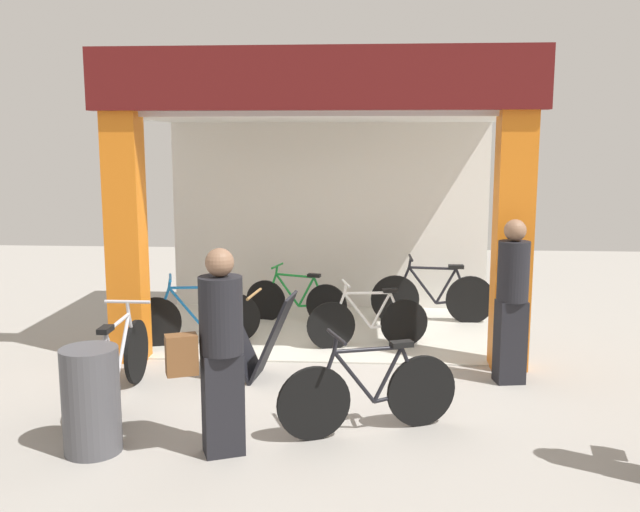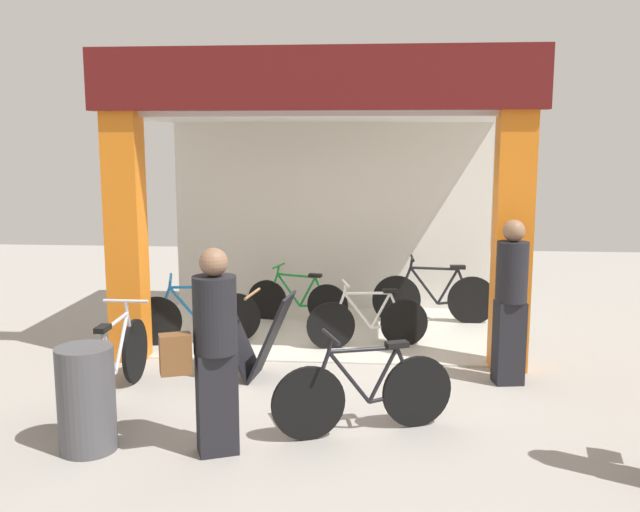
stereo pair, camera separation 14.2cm
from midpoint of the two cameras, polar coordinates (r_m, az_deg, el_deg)
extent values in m
plane|color=#9E9991|center=(8.33, -0.82, -8.63)|extent=(17.56, 17.56, 0.00)
cube|color=beige|center=(9.67, -0.15, -6.00)|extent=(4.78, 2.82, 0.02)
cube|color=silver|center=(10.79, 0.36, 3.35)|extent=(4.78, 0.12, 2.88)
cube|color=orange|center=(8.46, -15.80, 1.34)|extent=(0.40, 0.36, 2.88)
cube|color=orange|center=(8.12, 14.76, 1.06)|extent=(0.40, 0.36, 2.88)
cube|color=#591414|center=(7.80, -0.97, 14.14)|extent=(4.98, 0.20, 0.67)
cube|color=silver|center=(9.33, -0.15, 11.10)|extent=(4.78, 2.82, 0.06)
cylinder|color=black|center=(10.17, 11.62, -3.50)|extent=(0.68, 0.06, 0.68)
cylinder|color=black|center=(10.06, 5.66, -3.49)|extent=(0.68, 0.06, 0.68)
cylinder|color=black|center=(10.14, 10.22, -3.64)|extent=(0.46, 0.05, 0.09)
cylinder|color=black|center=(10.08, 9.72, -2.41)|extent=(0.30, 0.04, 0.51)
cylinder|color=black|center=(10.04, 7.87, -2.36)|extent=(0.42, 0.05, 0.53)
cylinder|color=black|center=(10.01, 8.66, -0.97)|extent=(0.66, 0.05, 0.05)
cylinder|color=black|center=(10.11, 11.01, -2.27)|extent=(0.23, 0.04, 0.46)
cylinder|color=black|center=(10.02, 6.28, -2.21)|extent=(0.21, 0.04, 0.47)
cylinder|color=black|center=(9.97, 6.86, -0.53)|extent=(0.06, 0.04, 0.14)
cylinder|color=black|center=(9.96, 6.93, -0.14)|extent=(0.04, 0.48, 0.03)
cube|color=black|center=(10.05, 10.52, -0.86)|extent=(0.21, 0.11, 0.05)
cylinder|color=black|center=(9.87, 0.11, -3.98)|extent=(0.58, 0.18, 0.59)
cylinder|color=black|center=(10.17, -4.79, -3.60)|extent=(0.58, 0.18, 0.59)
cylinder|color=#198C33|center=(9.94, -1.07, -4.02)|extent=(0.39, 0.13, 0.08)
cylinder|color=#198C33|center=(9.92, -1.52, -2.91)|extent=(0.26, 0.09, 0.44)
cylinder|color=#198C33|center=(10.01, -3.05, -2.76)|extent=(0.36, 0.12, 0.46)
cylinder|color=#198C33|center=(9.93, -2.44, -1.59)|extent=(0.56, 0.17, 0.05)
cylinder|color=#198C33|center=(9.85, -0.44, -2.85)|extent=(0.20, 0.08, 0.40)
cylinder|color=#198C33|center=(10.10, -4.33, -2.54)|extent=(0.18, 0.07, 0.41)
cylinder|color=#198C33|center=(10.02, -3.91, -1.13)|extent=(0.06, 0.04, 0.12)
cylinder|color=#198C33|center=(10.00, -3.87, -0.80)|extent=(0.13, 0.41, 0.03)
cube|color=black|center=(9.83, -0.90, -1.58)|extent=(0.19, 0.13, 0.04)
cylinder|color=black|center=(9.12, -7.29, -5.01)|extent=(0.63, 0.22, 0.64)
cylinder|color=black|center=(9.09, -13.54, -5.24)|extent=(0.63, 0.22, 0.64)
cylinder|color=blue|center=(9.11, -8.76, -5.21)|extent=(0.42, 0.15, 0.08)
cylinder|color=blue|center=(9.05, -9.35, -3.96)|extent=(0.28, 0.11, 0.48)
cylinder|color=blue|center=(9.04, -11.30, -3.98)|extent=(0.39, 0.14, 0.50)
cylinder|color=blue|center=(9.00, -10.56, -2.51)|extent=(0.60, 0.20, 0.05)
cylinder|color=blue|center=(9.06, -8.01, -3.76)|extent=(0.21, 0.09, 0.43)
cylinder|color=blue|center=(9.04, -12.97, -3.89)|extent=(0.19, 0.09, 0.44)
cylinder|color=blue|center=(8.98, -12.47, -2.13)|extent=(0.06, 0.05, 0.13)
cylinder|color=blue|center=(8.97, -12.42, -1.73)|extent=(0.15, 0.44, 0.03)
cube|color=black|center=(9.00, -8.61, -2.31)|extent=(0.21, 0.15, 0.05)
cylinder|color=black|center=(8.96, 6.34, -5.37)|extent=(0.60, 0.18, 0.60)
cylinder|color=black|center=(8.75, 0.43, -5.66)|extent=(0.60, 0.18, 0.60)
cylinder|color=white|center=(8.91, 4.97, -5.58)|extent=(0.40, 0.13, 0.08)
cylinder|color=white|center=(8.84, 4.46, -4.38)|extent=(0.26, 0.09, 0.45)
cylinder|color=white|center=(8.77, 2.62, -4.42)|extent=(0.37, 0.12, 0.47)
cylinder|color=white|center=(8.75, 3.38, -2.99)|extent=(0.57, 0.17, 0.05)
cylinder|color=white|center=(8.89, 5.72, -4.18)|extent=(0.20, 0.08, 0.41)
cylinder|color=white|center=(8.72, 1.03, -4.34)|extent=(0.18, 0.07, 0.42)
cylinder|color=white|center=(8.68, 1.58, -2.62)|extent=(0.06, 0.04, 0.13)
cylinder|color=white|center=(8.67, 1.65, -2.23)|extent=(0.13, 0.42, 0.03)
cube|color=black|center=(8.81, 5.22, -2.79)|extent=(0.20, 0.13, 0.05)
cylinder|color=black|center=(6.55, 7.54, -10.73)|extent=(0.63, 0.28, 0.66)
cylinder|color=black|center=(6.21, -1.17, -11.79)|extent=(0.63, 0.28, 0.66)
cylinder|color=black|center=(6.47, 5.58, -11.20)|extent=(0.43, 0.19, 0.08)
cylinder|color=black|center=(6.36, 4.84, -9.50)|extent=(0.28, 0.14, 0.49)
cylinder|color=black|center=(6.25, 2.13, -9.73)|extent=(0.39, 0.18, 0.51)
cylinder|color=black|center=(6.22, 3.26, -7.53)|extent=(0.60, 0.26, 0.05)
cylinder|color=black|center=(6.44, 6.67, -9.07)|extent=(0.21, 0.11, 0.44)
cylinder|color=black|center=(6.16, -0.26, -9.77)|extent=(0.20, 0.10, 0.46)
cylinder|color=black|center=(6.10, 0.57, -7.13)|extent=(0.06, 0.05, 0.14)
cylinder|color=black|center=(6.09, 0.66, -6.53)|extent=(0.20, 0.44, 0.03)
cube|color=black|center=(6.33, 5.95, -7.07)|extent=(0.22, 0.17, 0.05)
cylinder|color=black|center=(6.93, -17.91, -9.89)|extent=(0.05, 0.68, 0.68)
cylinder|color=black|center=(7.87, -15.08, -7.45)|extent=(0.05, 0.68, 0.68)
cylinder|color=silver|center=(7.16, -17.16, -9.46)|extent=(0.04, 0.46, 0.09)
cylinder|color=silver|center=(7.17, -16.98, -7.55)|extent=(0.04, 0.30, 0.51)
cylinder|color=silver|center=(7.46, -16.10, -6.78)|extent=(0.04, 0.42, 0.53)
cylinder|color=silver|center=(7.28, -16.54, -5.20)|extent=(0.04, 0.65, 0.05)
cylinder|color=silver|center=(6.97, -17.65, -7.87)|extent=(0.04, 0.22, 0.46)
cylinder|color=silver|center=(7.71, -15.41, -6.04)|extent=(0.04, 0.20, 0.47)
cylinder|color=silver|center=(7.55, -15.74, -4.05)|extent=(0.04, 0.06, 0.14)
cylinder|color=silver|center=(7.52, -15.79, -3.57)|extent=(0.47, 0.03, 0.03)
cube|color=black|center=(6.98, -17.47, -5.68)|extent=(0.10, 0.21, 0.05)
cube|color=black|center=(7.79, -7.27, -6.37)|extent=(0.50, 0.57, 0.95)
cube|color=black|center=(7.68, -4.32, -6.55)|extent=(0.50, 0.57, 0.95)
cylinder|color=olive|center=(7.62, -5.87, -3.07)|extent=(0.09, 0.53, 0.03)
cube|color=black|center=(5.99, -8.52, -11.66)|extent=(0.39, 0.34, 0.86)
cylinder|color=black|center=(5.77, -8.70, -4.73)|extent=(0.46, 0.46, 0.63)
sphere|color=#8C664C|center=(5.68, -8.80, -0.51)|extent=(0.23, 0.23, 0.23)
cube|color=brown|center=(5.81, -11.79, -7.79)|extent=(0.29, 0.23, 0.33)
cube|color=black|center=(7.83, 14.57, -6.70)|extent=(0.33, 0.28, 0.89)
cylinder|color=black|center=(7.66, 14.80, -1.19)|extent=(0.38, 0.38, 0.63)
sphere|color=#8C664C|center=(7.59, 14.94, 2.02)|extent=(0.23, 0.23, 0.23)
cylinder|color=#4C4C51|center=(6.27, -18.59, -10.97)|extent=(0.47, 0.47, 0.89)
camera|label=1|loc=(0.07, -90.47, -0.08)|focal=39.71mm
camera|label=2|loc=(0.07, 89.53, 0.08)|focal=39.71mm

